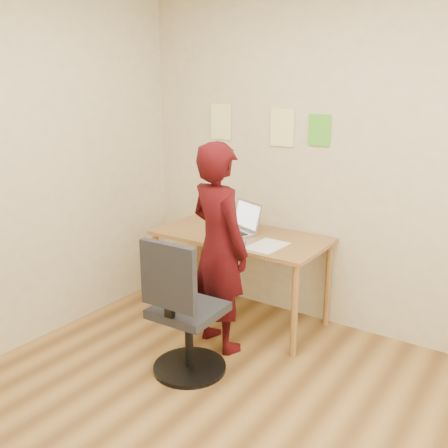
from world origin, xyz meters
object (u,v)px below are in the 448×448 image
Objects in this scene: desk at (240,245)px; office_chair at (183,318)px; person at (219,248)px; laptop at (238,226)px; phone at (241,244)px.

desk is 1.44× the size of office_chair.
desk is at bearing -58.89° from person.
phone is (0.19, -0.25, -0.05)m from laptop.
person reaches higher than desk.
laptop reaches higher than phone.
phone is at bearing -56.46° from desk.
desk is 3.22× the size of laptop.
phone is (0.14, -0.21, 0.09)m from desk.
laptop is at bearing -53.80° from person.
person is at bearing -77.52° from desk.
desk is 9.65× the size of phone.
office_chair is at bearing 113.23° from person.
desk is 0.16m from laptop.
person is at bearing 92.51° from office_chair.
laptop is 0.32m from phone.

